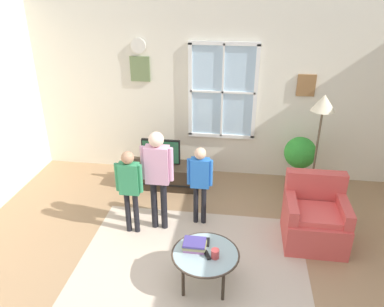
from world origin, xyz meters
The scene contains 16 objects.
ground_plane centered at (0.00, 0.00, -0.01)m, with size 6.88×5.96×0.02m, color #9E7A56.
back_wall centered at (0.00, 2.74, 1.46)m, with size 6.28×0.17×2.93m.
area_rug centered at (-0.13, 0.19, 0.00)m, with size 2.73×2.32×0.01m, color #C6B29E.
tv_stand centered at (-0.88, 2.08, 0.19)m, with size 1.16×0.47×0.38m.
television centered at (-0.88, 2.07, 0.61)m, with size 0.62×0.08×0.44m.
armchair centered at (1.36, 0.95, 0.33)m, with size 0.76×0.74×0.87m.
coffee_table centered at (0.05, -0.01, 0.40)m, with size 0.75×0.75×0.43m.
book_stack centered at (-0.07, 0.04, 0.48)m, with size 0.26×0.20×0.11m.
cup centered at (0.16, -0.07, 0.48)m, with size 0.09×0.09×0.10m, color #BF3F3F.
remote_near_books centered at (0.06, 0.17, 0.44)m, with size 0.04×0.14×0.02m, color black.
remote_near_cup centered at (0.08, -0.05, 0.44)m, with size 0.04×0.14×0.02m, color black.
person_green_shirt centered at (-1.01, 0.81, 0.75)m, with size 0.36×0.16×1.19m.
person_pink_shirt centered at (-0.67, 0.94, 0.89)m, with size 0.43×0.19×1.41m.
person_blue_shirt centered at (-0.14, 1.13, 0.72)m, with size 0.35×0.16×1.15m.
potted_plant_by_window centered at (1.29, 2.19, 0.59)m, with size 0.49×0.49×0.93m.
floor_lamp centered at (1.41, 1.66, 1.48)m, with size 0.32×0.32×1.76m.
Camera 1 is at (0.35, -3.18, 3.13)m, focal length 34.86 mm.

